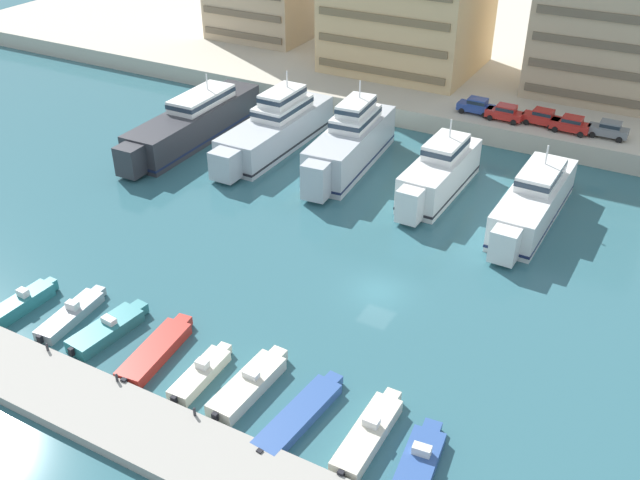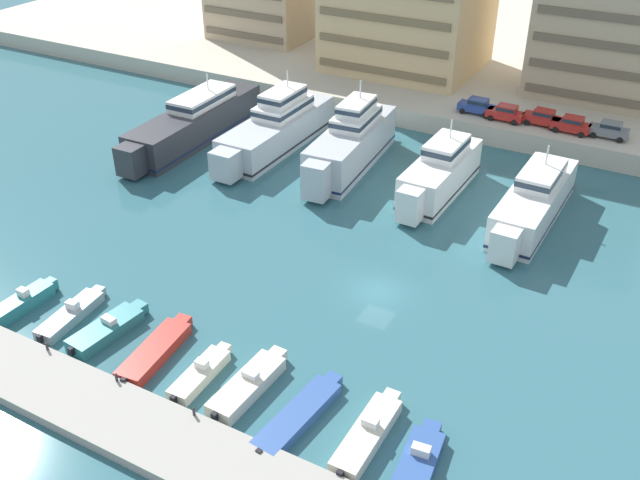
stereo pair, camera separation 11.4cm
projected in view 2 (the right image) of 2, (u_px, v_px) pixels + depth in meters
name	position (u px, v px, depth m)	size (l,w,h in m)	color
ground_plane	(377.00, 292.00, 55.97)	(400.00, 400.00, 0.00)	#336670
quay_promenade	(568.00, 54.00, 104.57)	(180.00, 70.00, 2.25)	beige
pier_dock	(227.00, 470.00, 40.66)	(120.00, 4.98, 0.72)	#A8A399
yacht_charcoal_far_left	(195.00, 122.00, 79.91)	(4.91, 23.05, 6.78)	#333338
yacht_silver_left	(276.00, 128.00, 78.08)	(4.89, 20.40, 7.94)	silver
yacht_silver_mid_left	(351.00, 143.00, 73.79)	(5.54, 18.55, 8.57)	silver
yacht_white_center_left	(439.00, 173.00, 68.87)	(4.20, 15.32, 6.97)	white
yacht_white_center	(534.00, 202.00, 64.39)	(4.37, 17.86, 6.57)	white
motorboat_teal_far_left	(23.00, 302.00, 53.86)	(1.67, 6.19, 1.62)	teal
motorboat_grey_left	(71.00, 314.00, 52.88)	(2.18, 6.95, 1.34)	#9EA3A8
motorboat_teal_mid_left	(108.00, 329.00, 51.27)	(2.60, 6.84, 1.37)	teal
motorboat_red_center_left	(156.00, 350.00, 49.36)	(2.63, 7.68, 0.87)	red
motorboat_cream_center	(201.00, 373.00, 47.39)	(1.69, 6.17, 1.34)	beige
motorboat_cream_center_right	(249.00, 384.00, 46.40)	(2.24, 7.46, 1.37)	beige
motorboat_blue_mid_right	(299.00, 415.00, 44.28)	(2.58, 8.29, 0.81)	#33569E
motorboat_cream_right	(368.00, 434.00, 42.80)	(1.81, 7.66, 1.45)	beige
motorboat_blue_far_right	(419.00, 459.00, 41.26)	(2.49, 6.01, 1.27)	#33569E
car_blue_far_left	(477.00, 105.00, 81.17)	(4.13, 1.98, 1.80)	#28428E
car_red_left	(506.00, 112.00, 79.37)	(4.15, 2.01, 1.80)	red
car_red_mid_left	(543.00, 117.00, 78.24)	(4.20, 2.13, 1.80)	red
car_red_center_left	(572.00, 124.00, 76.53)	(4.15, 2.01, 1.80)	red
car_grey_center	(610.00, 129.00, 75.33)	(4.10, 1.92, 1.80)	slate
apartment_block_mid_left	(622.00, 14.00, 83.14)	(17.96, 15.35, 20.62)	#C6AD89
bollard_west	(47.00, 346.00, 48.78)	(0.20, 0.20, 0.61)	#2D2D33
bollard_west_mid	(116.00, 377.00, 46.19)	(0.20, 0.20, 0.61)	#2D2D33
bollard_east_mid	(194.00, 411.00, 43.61)	(0.20, 0.20, 0.61)	#2D2D33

